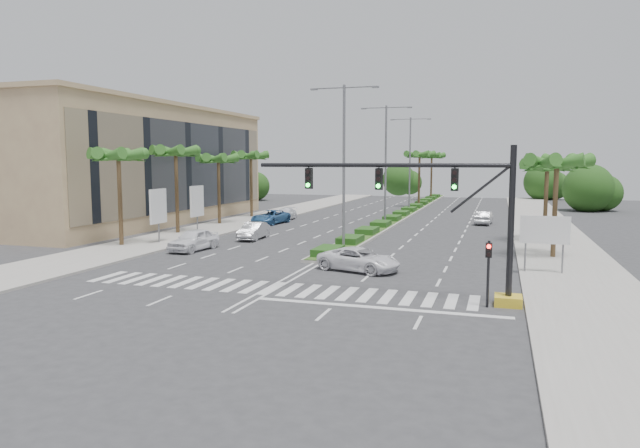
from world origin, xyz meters
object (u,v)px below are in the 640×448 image
object	(u,v)px
car_parked_d	(285,214)
car_right	(484,218)
car_parked_a	(194,240)
car_parked_b	(253,231)
car_parked_c	(270,217)
car_crossing	(359,259)

from	to	relation	value
car_parked_d	car_right	world-z (taller)	car_right
car_parked_d	car_parked_a	bearing A→B (deg)	-88.83
car_right	car_parked_b	bearing A→B (deg)	49.81
car_parked_c	car_right	size ratio (longest dim) A/B	1.25
car_parked_a	car_parked_c	bearing A→B (deg)	100.18
car_parked_b	car_parked_d	bearing A→B (deg)	97.69
car_crossing	car_right	distance (m)	29.32
car_right	car_crossing	bearing A→B (deg)	82.81
car_parked_d	car_crossing	xyz separation A→B (m)	(14.93, -26.56, 0.03)
car_parked_c	car_right	bearing A→B (deg)	23.48
car_parked_a	car_parked_d	bearing A→B (deg)	99.28
car_parked_b	car_right	size ratio (longest dim) A/B	1.04
car_parked_c	car_parked_b	bearing A→B (deg)	-67.21
car_parked_b	car_parked_c	world-z (taller)	car_parked_c
car_parked_b	car_parked_d	xyz separation A→B (m)	(-3.22, 15.68, -0.05)
car_parked_d	car_right	bearing A→B (deg)	2.74
car_parked_b	car_parked_c	xyz separation A→B (m)	(-3.22, 11.49, 0.01)
car_parked_d	car_right	size ratio (longest dim) A/B	1.09
car_parked_c	car_parked_d	distance (m)	4.19
car_parked_d	car_right	xyz separation A→B (m)	(21.32, 2.05, 0.03)
car_parked_a	car_parked_b	bearing A→B (deg)	81.71
car_parked_a	car_right	size ratio (longest dim) A/B	1.12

